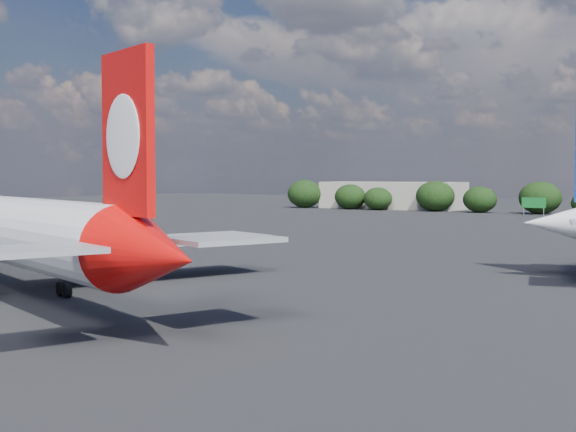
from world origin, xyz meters
The scene contains 4 objects.
ground centered at (0.00, 60.00, 0.00)m, with size 500.00×500.00×0.00m, color black.
qantas_airliner centered at (-13.85, 16.87, 5.48)m, with size 53.49×51.41×17.98m.
terminal_building centered at (-65.00, 192.00, 4.00)m, with size 42.00×16.00×8.00m.
highway_sign centered at (-18.00, 176.00, 3.13)m, with size 6.00×0.30×4.50m.
Camera 1 is at (41.03, -26.00, 10.38)m, focal length 50.00 mm.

